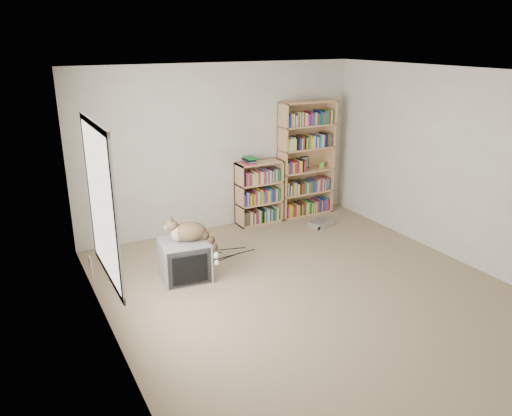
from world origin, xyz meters
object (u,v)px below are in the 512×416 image
crt_tv (185,260)px  bookcase_short (259,194)px  bookcase_tall (305,162)px  cat (193,235)px  dvd_player (321,223)px

crt_tv → bookcase_short: 2.20m
bookcase_tall → bookcase_short: (-0.88, -0.00, -0.43)m
cat → dvd_player: cat is taller
bookcase_short → dvd_player: size_ratio=2.71×
bookcase_short → bookcase_tall: bearing=0.1°
dvd_player → crt_tv: bearing=173.2°
crt_tv → cat: size_ratio=1.06×
bookcase_short → dvd_player: bookcase_short is taller
bookcase_short → crt_tv: bearing=-142.8°
crt_tv → bookcase_short: bearing=43.4°
crt_tv → bookcase_short: (1.75, 1.32, 0.22)m
cat → dvd_player: size_ratio=1.60×
dvd_player → cat: bearing=174.9°
bookcase_short → cat: bearing=-140.0°
dvd_player → bookcase_short: bearing=119.8°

